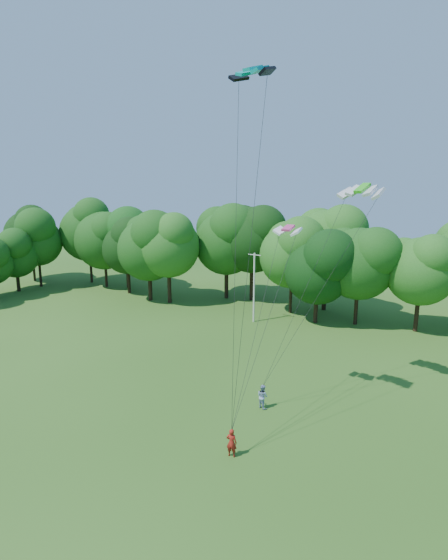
% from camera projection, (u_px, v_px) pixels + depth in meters
% --- Properties ---
extents(ground, '(160.00, 160.00, 0.00)m').
position_uv_depth(ground, '(136.00, 497.00, 21.97)').
color(ground, '#2A5517').
rests_on(ground, ground).
extents(utility_pole, '(1.58, 0.38, 7.99)m').
position_uv_depth(utility_pole, '(254.00, 287.00, 49.41)').
color(utility_pole, silver).
rests_on(utility_pole, ground).
extents(kite_flyer_left, '(0.66, 0.45, 1.72)m').
position_uv_depth(kite_flyer_left, '(232.00, 443.00, 25.09)').
color(kite_flyer_left, '#A31D15').
rests_on(kite_flyer_left, ground).
extents(kite_flyer_right, '(1.05, 0.98, 1.72)m').
position_uv_depth(kite_flyer_right, '(263.00, 396.00, 30.62)').
color(kite_flyer_right, '#8FA4C7').
rests_on(kite_flyer_right, ground).
extents(kite_teal, '(2.85, 2.02, 0.49)m').
position_uv_depth(kite_teal, '(253.00, 68.00, 24.12)').
color(kite_teal, '#059E9E').
rests_on(kite_teal, ground).
extents(kite_green, '(3.35, 2.43, 0.74)m').
position_uv_depth(kite_green, '(362.00, 188.00, 30.24)').
color(kite_green, green).
rests_on(kite_green, ground).
extents(kite_pink, '(2.03, 1.27, 0.41)m').
position_uv_depth(kite_pink, '(288.00, 228.00, 29.63)').
color(kite_pink, '#CE397B').
rests_on(kite_pink, ground).
extents(tree_back_west, '(8.96, 8.96, 13.03)m').
position_uv_depth(tree_back_west, '(126.00, 235.00, 65.57)').
color(tree_back_west, black).
rests_on(tree_back_west, ground).
extents(tree_back_center, '(8.10, 8.10, 11.78)m').
position_uv_depth(tree_back_center, '(318.00, 259.00, 48.46)').
color(tree_back_center, black).
rests_on(tree_back_center, ground).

